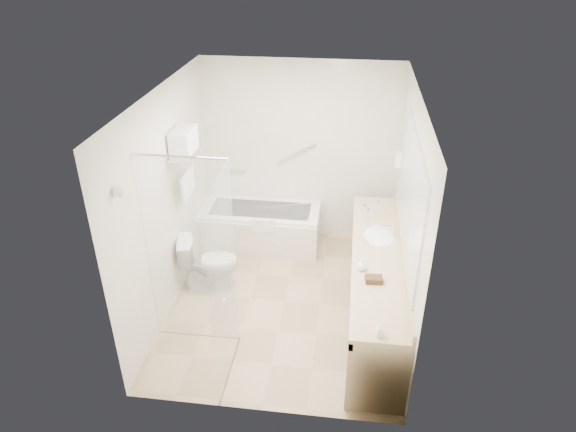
# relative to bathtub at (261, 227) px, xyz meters

# --- Properties ---
(floor) EXTENTS (3.20, 3.20, 0.00)m
(floor) POSITION_rel_bathtub_xyz_m (0.50, -1.24, -0.28)
(floor) COLOR tan
(floor) RESTS_ON ground
(ceiling) EXTENTS (2.60, 3.20, 0.10)m
(ceiling) POSITION_rel_bathtub_xyz_m (0.50, -1.24, 2.22)
(ceiling) COLOR silver
(ceiling) RESTS_ON wall_back
(wall_back) EXTENTS (2.60, 0.10, 2.50)m
(wall_back) POSITION_rel_bathtub_xyz_m (0.50, 0.36, 0.97)
(wall_back) COLOR silver
(wall_back) RESTS_ON ground
(wall_front) EXTENTS (2.60, 0.10, 2.50)m
(wall_front) POSITION_rel_bathtub_xyz_m (0.50, -2.84, 0.97)
(wall_front) COLOR silver
(wall_front) RESTS_ON ground
(wall_left) EXTENTS (0.10, 3.20, 2.50)m
(wall_left) POSITION_rel_bathtub_xyz_m (-0.80, -1.24, 0.97)
(wall_left) COLOR silver
(wall_left) RESTS_ON ground
(wall_right) EXTENTS (0.10, 3.20, 2.50)m
(wall_right) POSITION_rel_bathtub_xyz_m (1.80, -1.24, 0.97)
(wall_right) COLOR silver
(wall_right) RESTS_ON ground
(bathtub) EXTENTS (1.60, 0.73, 0.59)m
(bathtub) POSITION_rel_bathtub_xyz_m (0.00, 0.00, 0.00)
(bathtub) COLOR white
(bathtub) RESTS_ON floor
(grab_bar_short) EXTENTS (0.40, 0.03, 0.03)m
(grab_bar_short) POSITION_rel_bathtub_xyz_m (-0.45, 0.32, 0.67)
(grab_bar_short) COLOR silver
(grab_bar_short) RESTS_ON wall_back
(grab_bar_long) EXTENTS (0.53, 0.03, 0.33)m
(grab_bar_long) POSITION_rel_bathtub_xyz_m (0.45, 0.32, 0.97)
(grab_bar_long) COLOR silver
(grab_bar_long) RESTS_ON wall_back
(shower_enclosure) EXTENTS (0.96, 0.91, 2.11)m
(shower_enclosure) POSITION_rel_bathtub_xyz_m (-0.13, -2.16, 0.79)
(shower_enclosure) COLOR silver
(shower_enclosure) RESTS_ON floor
(towel_shelf) EXTENTS (0.24, 0.55, 0.81)m
(towel_shelf) POSITION_rel_bathtub_xyz_m (-0.67, -0.89, 1.48)
(towel_shelf) COLOR silver
(towel_shelf) RESTS_ON wall_left
(vanity_counter) EXTENTS (0.55, 2.70, 0.95)m
(vanity_counter) POSITION_rel_bathtub_xyz_m (1.52, -1.39, 0.36)
(vanity_counter) COLOR #CCB788
(vanity_counter) RESTS_ON floor
(sink) EXTENTS (0.40, 0.52, 0.14)m
(sink) POSITION_rel_bathtub_xyz_m (1.55, -0.99, 0.54)
(sink) COLOR white
(sink) RESTS_ON vanity_counter
(faucet) EXTENTS (0.03, 0.03, 0.14)m
(faucet) POSITION_rel_bathtub_xyz_m (1.70, -0.99, 0.65)
(faucet) COLOR silver
(faucet) RESTS_ON vanity_counter
(mirror) EXTENTS (0.02, 2.00, 1.20)m
(mirror) POSITION_rel_bathtub_xyz_m (1.79, -1.39, 1.27)
(mirror) COLOR silver
(mirror) RESTS_ON wall_right
(hairdryer_unit) EXTENTS (0.08, 0.10, 0.18)m
(hairdryer_unit) POSITION_rel_bathtub_xyz_m (1.75, -0.19, 1.17)
(hairdryer_unit) COLOR white
(hairdryer_unit) RESTS_ON wall_right
(toilet) EXTENTS (0.78, 0.55, 0.69)m
(toilet) POSITION_rel_bathtub_xyz_m (-0.45, -1.06, 0.07)
(toilet) COLOR white
(toilet) RESTS_ON floor
(amenity_basket) EXTENTS (0.18, 0.13, 0.06)m
(amenity_basket) POSITION_rel_bathtub_xyz_m (1.47, -1.88, 0.60)
(amenity_basket) COLOR #4D341B
(amenity_basket) RESTS_ON vanity_counter
(soap_bottle_a) EXTENTS (0.07, 0.13, 0.06)m
(soap_bottle_a) POSITION_rel_bathtub_xyz_m (1.51, -2.64, 0.60)
(soap_bottle_a) COLOR white
(soap_bottle_a) RESTS_ON vanity_counter
(soap_bottle_b) EXTENTS (0.14, 0.16, 0.10)m
(soap_bottle_b) POSITION_rel_bathtub_xyz_m (1.35, -1.69, 0.62)
(soap_bottle_b) COLOR white
(soap_bottle_b) RESTS_ON vanity_counter
(water_bottle_left) EXTENTS (0.05, 0.05, 0.17)m
(water_bottle_left) POSITION_rel_bathtub_xyz_m (1.54, -0.47, 0.65)
(water_bottle_left) COLOR silver
(water_bottle_left) RESTS_ON vanity_counter
(water_bottle_mid) EXTENTS (0.05, 0.05, 0.18)m
(water_bottle_mid) POSITION_rel_bathtub_xyz_m (1.38, -0.58, 0.66)
(water_bottle_mid) COLOR silver
(water_bottle_mid) RESTS_ON vanity_counter
(water_bottle_right) EXTENTS (0.06, 0.06, 0.21)m
(water_bottle_right) POSITION_rel_bathtub_xyz_m (1.41, -0.73, 0.67)
(water_bottle_right) COLOR silver
(water_bottle_right) RESTS_ON vanity_counter
(drinking_glass_near) EXTENTS (0.08, 0.08, 0.09)m
(drinking_glass_near) POSITION_rel_bathtub_xyz_m (1.38, -1.17, 0.62)
(drinking_glass_near) COLOR silver
(drinking_glass_near) RESTS_ON vanity_counter
(drinking_glass_far) EXTENTS (0.10, 0.10, 0.09)m
(drinking_glass_far) POSITION_rel_bathtub_xyz_m (1.52, -0.91, 0.62)
(drinking_glass_far) COLOR silver
(drinking_glass_far) RESTS_ON vanity_counter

